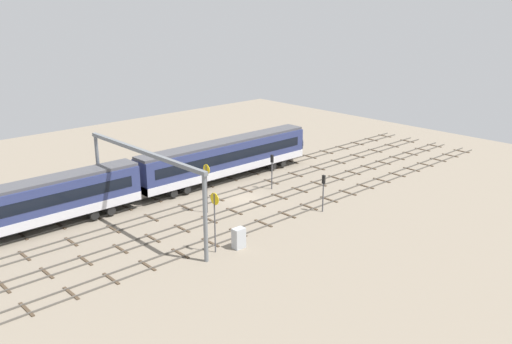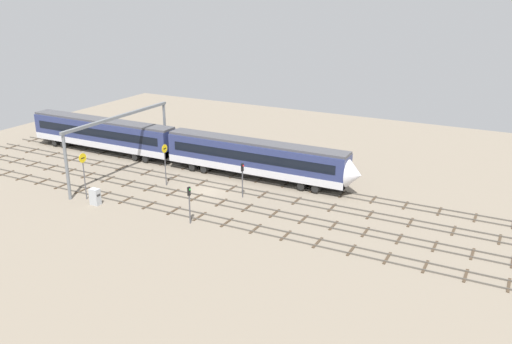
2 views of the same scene
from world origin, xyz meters
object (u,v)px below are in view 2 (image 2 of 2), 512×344
object	(u,v)px
signal_light_trackside_departure	(189,199)
relay_cabinet	(95,197)
train	(177,146)
signal_light_trackside_approach	(242,175)
speed_sign_mid_trackside	(84,169)
speed_sign_near_foreground	(165,158)
overhead_gantry	(120,130)

from	to	relation	value
signal_light_trackside_departure	relay_cabinet	xyz separation A→B (m)	(-12.13, -0.69, -1.69)
train	signal_light_trackside_approach	xyz separation A→B (m)	(13.47, -6.16, 0.04)
signal_light_trackside_departure	speed_sign_mid_trackside	bearing A→B (deg)	179.82
train	speed_sign_mid_trackside	xyz separation A→B (m)	(-1.95, -14.85, 0.99)
speed_sign_mid_trackside	speed_sign_near_foreground	bearing A→B (deg)	56.06
signal_light_trackside_approach	overhead_gantry	bearing A→B (deg)	-178.33
overhead_gantry	signal_light_trackside_departure	distance (m)	18.18
overhead_gantry	relay_cabinet	size ratio (longest dim) A/B	10.07
signal_light_trackside_approach	relay_cabinet	xyz separation A→B (m)	(-13.38, -9.43, -1.77)
train	signal_light_trackside_departure	bearing A→B (deg)	-50.64
speed_sign_near_foreground	speed_sign_mid_trackside	bearing A→B (deg)	-123.94
overhead_gantry	signal_light_trackside_departure	bearing A→B (deg)	-27.50
speed_sign_near_foreground	signal_light_trackside_departure	world-z (taller)	speed_sign_near_foreground
signal_light_trackside_approach	relay_cabinet	world-z (taller)	signal_light_trackside_approach
overhead_gantry	speed_sign_near_foreground	xyz separation A→B (m)	(6.96, -0.33, -2.59)
train	signal_light_trackside_departure	distance (m)	19.27
signal_light_trackside_approach	speed_sign_mid_trackside	bearing A→B (deg)	-150.57
relay_cabinet	train	bearing A→B (deg)	90.32
overhead_gantry	relay_cabinet	world-z (taller)	overhead_gantry
train	relay_cabinet	distance (m)	15.68
signal_light_trackside_approach	speed_sign_near_foreground	bearing A→B (deg)	-175.32
train	speed_sign_near_foreground	world-z (taller)	speed_sign_near_foreground
overhead_gantry	relay_cabinet	distance (m)	10.93
signal_light_trackside_approach	relay_cabinet	distance (m)	16.46
overhead_gantry	signal_light_trackside_approach	world-z (taller)	overhead_gantry
train	overhead_gantry	xyz separation A→B (m)	(-3.62, -6.66, 3.37)
train	signal_light_trackside_departure	world-z (taller)	train
speed_sign_mid_trackside	signal_light_trackside_departure	size ratio (longest dim) A/B	1.38
speed_sign_mid_trackside	signal_light_trackside_departure	bearing A→B (deg)	-0.18
train	relay_cabinet	bearing A→B (deg)	-89.68
speed_sign_near_foreground	signal_light_trackside_approach	distance (m)	10.18
speed_sign_near_foreground	relay_cabinet	xyz separation A→B (m)	(-3.26, -8.60, -2.51)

